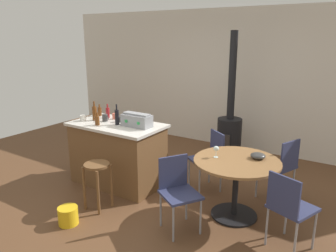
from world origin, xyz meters
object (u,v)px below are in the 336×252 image
(kitchen_island, at_px, (118,154))
(cup_1, at_px, (120,119))
(wood_stove, at_px, (229,129))
(bottle_4, at_px, (108,112))
(bottle_2, at_px, (117,117))
(wine_glass, at_px, (216,149))
(dining_table, at_px, (236,173))
(cup_0, at_px, (115,116))
(plastic_bucket, at_px, (68,216))
(folding_chair_left, at_px, (281,164))
(wooden_stool, at_px, (97,176))
(cup_3, at_px, (105,118))
(bottle_1, at_px, (97,120))
(folding_chair_far, at_px, (289,206))
(serving_bowl, at_px, (258,156))
(toolbox, at_px, (137,120))
(folding_chair_right, at_px, (209,156))
(folding_chair_near, at_px, (178,188))
(bottle_3, at_px, (94,113))
(bottle_0, at_px, (100,111))
(cup_2, at_px, (83,118))

(kitchen_island, relative_size, cup_1, 11.85)
(wood_stove, distance_m, bottle_4, 2.23)
(bottle_2, relative_size, wine_glass, 2.09)
(dining_table, bearing_deg, bottle_2, -177.37)
(wood_stove, bearing_deg, cup_0, -125.11)
(wine_glass, height_order, plastic_bucket, wine_glass)
(cup_1, bearing_deg, plastic_bucket, -77.84)
(folding_chair_left, height_order, plastic_bucket, folding_chair_left)
(wooden_stool, xyz_separation_m, cup_3, (-0.53, 0.74, 0.54))
(wooden_stool, distance_m, wood_stove, 2.74)
(bottle_1, bearing_deg, wooden_stool, -47.87)
(folding_chair_far, distance_m, serving_bowl, 0.79)
(cup_0, bearing_deg, dining_table, -4.34)
(cup_1, bearing_deg, toolbox, -10.21)
(wood_stove, bearing_deg, folding_chair_right, -79.32)
(bottle_2, bearing_deg, folding_chair_near, -21.12)
(bottle_4, distance_m, wine_glass, 1.98)
(folding_chair_near, distance_m, cup_0, 1.83)
(folding_chair_near, bearing_deg, folding_chair_right, 97.10)
(dining_table, bearing_deg, bottle_3, -178.06)
(bottle_3, bearing_deg, wooden_stool, -44.94)
(dining_table, xyz_separation_m, bottle_0, (-2.41, 0.18, 0.44))
(serving_bowl, bearing_deg, cup_2, -171.65)
(kitchen_island, height_order, bottle_1, bottle_1)
(cup_1, bearing_deg, bottle_0, 166.95)
(dining_table, height_order, bottle_0, bottle_0)
(dining_table, height_order, toolbox, toolbox)
(folding_chair_left, bearing_deg, bottle_1, -158.20)
(bottle_3, bearing_deg, wood_stove, 54.23)
(folding_chair_near, relative_size, cup_1, 7.29)
(cup_3, bearing_deg, wine_glass, -0.46)
(wooden_stool, bearing_deg, wine_glass, 29.06)
(folding_chair_far, height_order, bottle_4, bottle_4)
(kitchen_island, height_order, cup_1, cup_1)
(bottle_4, distance_m, serving_bowl, 2.42)
(wood_stove, xyz_separation_m, cup_1, (-1.02, -1.81, 0.43))
(folding_chair_near, distance_m, plastic_bucket, 1.36)
(serving_bowl, bearing_deg, folding_chair_near, -129.82)
(folding_chair_far, bearing_deg, bottle_4, 170.13)
(wine_glass, bearing_deg, cup_3, 179.54)
(cup_3, xyz_separation_m, wine_glass, (1.84, -0.01, -0.14))
(wooden_stool, bearing_deg, cup_1, 110.73)
(cup_3, bearing_deg, folding_chair_left, 16.60)
(folding_chair_near, height_order, bottle_1, bottle_1)
(folding_chair_right, bearing_deg, bottle_1, -151.44)
(toolbox, bearing_deg, kitchen_island, -173.02)
(folding_chair_near, bearing_deg, cup_2, 168.01)
(wood_stove, relative_size, bottle_1, 12.04)
(toolbox, height_order, bottle_2, bottle_2)
(folding_chair_left, xyz_separation_m, cup_1, (-2.24, -0.64, 0.45))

